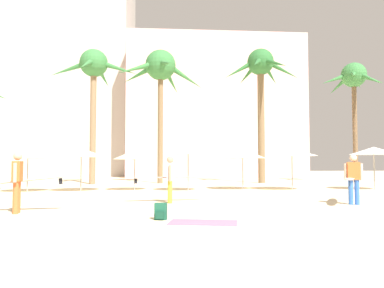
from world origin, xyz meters
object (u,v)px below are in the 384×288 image
at_px(cafe_umbrella_0, 135,155).
at_px(person_near_right, 170,177).
at_px(palm_tree_far_right, 160,71).
at_px(backpack, 161,212).
at_px(palm_tree_right, 94,72).
at_px(cafe_umbrella_1, 243,154).
at_px(cafe_umbrella_8, 81,153).
at_px(cafe_umbrella_4, 292,152).
at_px(cafe_umbrella_5, 28,154).
at_px(person_mid_center, 19,180).
at_px(cafe_umbrella_3, 374,151).
at_px(beach_towel, 203,222).
at_px(palm_tree_center, 354,81).
at_px(cafe_umbrella_6, 188,149).
at_px(person_far_right, 352,178).
at_px(palm_tree_left, 261,74).

height_order(cafe_umbrella_0, person_near_right, cafe_umbrella_0).
xyz_separation_m(palm_tree_far_right, backpack, (0.29, -17.05, -7.88)).
height_order(palm_tree_right, cafe_umbrella_1, palm_tree_right).
relative_size(cafe_umbrella_0, cafe_umbrella_8, 0.86).
xyz_separation_m(cafe_umbrella_4, cafe_umbrella_5, (-13.63, -0.41, -0.11)).
height_order(cafe_umbrella_1, person_mid_center, cafe_umbrella_1).
bearing_deg(cafe_umbrella_3, person_mid_center, -152.17).
distance_m(cafe_umbrella_1, cafe_umbrella_5, 11.10).
distance_m(beach_towel, person_mid_center, 5.62).
xyz_separation_m(cafe_umbrella_3, person_near_right, (-11.10, -5.73, -1.19)).
bearing_deg(palm_tree_center, cafe_umbrella_3, -111.71).
relative_size(palm_tree_far_right, cafe_umbrella_8, 3.66).
height_order(cafe_umbrella_8, person_mid_center, cafe_umbrella_8).
bearing_deg(cafe_umbrella_5, palm_tree_center, 20.00).
relative_size(beach_towel, person_near_right, 0.52).
distance_m(cafe_umbrella_6, person_mid_center, 9.74).
height_order(cafe_umbrella_4, person_far_right, cafe_umbrella_4).
distance_m(cafe_umbrella_1, person_far_right, 7.81).
bearing_deg(cafe_umbrella_3, cafe_umbrella_8, 179.81).
bearing_deg(palm_tree_left, person_near_right, -117.93).
distance_m(palm_tree_left, person_mid_center, 20.22).
bearing_deg(cafe_umbrella_4, cafe_umbrella_0, 178.11).
height_order(cafe_umbrella_5, beach_towel, cafe_umbrella_5).
xyz_separation_m(palm_tree_far_right, cafe_umbrella_3, (11.66, -7.31, -5.98)).
relative_size(cafe_umbrella_4, beach_towel, 1.68).
bearing_deg(palm_tree_center, backpack, -129.86).
relative_size(cafe_umbrella_5, person_near_right, 0.77).
distance_m(cafe_umbrella_8, person_mid_center, 8.28).
xyz_separation_m(palm_tree_right, palm_tree_far_right, (4.58, 0.88, 0.37)).
bearing_deg(person_far_right, beach_towel, 141.36).
height_order(cafe_umbrella_1, backpack, cafe_umbrella_1).
distance_m(palm_tree_left, cafe_umbrella_3, 10.19).
distance_m(palm_tree_right, cafe_umbrella_8, 8.62).
bearing_deg(palm_tree_far_right, cafe_umbrella_5, -130.49).
bearing_deg(cafe_umbrella_3, cafe_umbrella_6, -179.20).
bearing_deg(person_far_right, palm_tree_left, 16.60).
bearing_deg(palm_tree_far_right, cafe_umbrella_3, -32.06).
bearing_deg(person_near_right, backpack, -93.28).
relative_size(backpack, person_near_right, 0.13).
distance_m(palm_tree_far_right, cafe_umbrella_6, 9.64).
distance_m(beach_towel, person_far_right, 6.68).
bearing_deg(palm_tree_center, cafe_umbrella_6, -149.91).
bearing_deg(backpack, person_mid_center, -100.01).
height_order(cafe_umbrella_3, cafe_umbrella_8, cafe_umbrella_3).
xyz_separation_m(palm_tree_far_right, cafe_umbrella_6, (1.57, -7.45, -5.92)).
xyz_separation_m(palm_tree_center, backpack, (-14.33, -17.16, -7.41)).
bearing_deg(cafe_umbrella_0, person_mid_center, -106.71).
distance_m(cafe_umbrella_6, person_far_right, 8.54).
bearing_deg(cafe_umbrella_6, palm_tree_center, 30.09).
xyz_separation_m(palm_tree_left, cafe_umbrella_8, (-11.29, -7.08, -6.02)).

